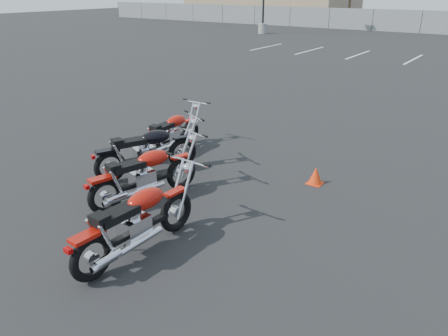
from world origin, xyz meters
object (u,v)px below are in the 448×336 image
Objects in this scene: motorcycle_second_black at (147,151)px; motorcycle_third_red at (145,175)px; motorcycle_rear_red at (137,222)px; motorcycle_front_red at (172,133)px.

motorcycle_second_black is 1.21m from motorcycle_third_red.
motorcycle_second_black is 0.98× the size of motorcycle_third_red.
motorcycle_third_red is 1.70m from motorcycle_rear_red.
motorcycle_rear_red reaches higher than motorcycle_third_red.
motorcycle_third_red is (0.81, -0.89, -0.00)m from motorcycle_second_black.
motorcycle_third_red reaches higher than motorcycle_front_red.
motorcycle_third_red is at bearing 130.74° from motorcycle_rear_red.
motorcycle_front_red is 0.93× the size of motorcycle_third_red.
motorcycle_rear_red is at bearing -55.53° from motorcycle_front_red.
motorcycle_rear_red is (1.11, -1.29, 0.01)m from motorcycle_third_red.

